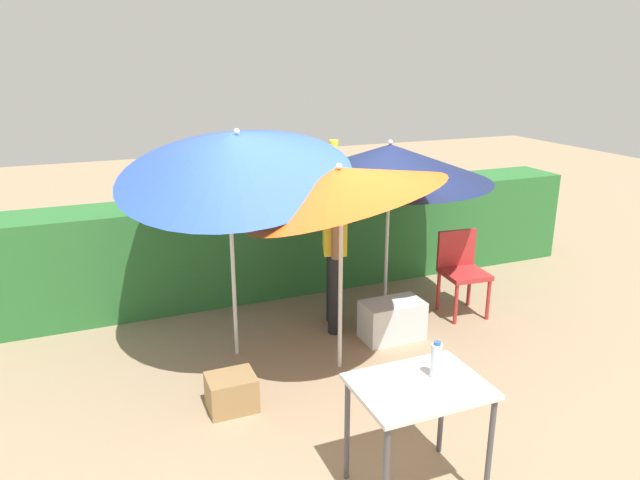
% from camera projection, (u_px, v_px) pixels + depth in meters
% --- Properties ---
extents(ground_plane, '(24.00, 24.00, 0.00)m').
position_uv_depth(ground_plane, '(333.00, 365.00, 5.29)').
color(ground_plane, '#9E8466').
extents(hedge_row, '(8.00, 0.70, 1.15)m').
position_uv_depth(hedge_row, '(267.00, 243.00, 6.83)').
color(hedge_row, '#2D7033').
rests_on(hedge_row, ground_plane).
extents(umbrella_rainbow, '(2.11, 2.05, 2.39)m').
position_uv_depth(umbrella_rainbow, '(233.00, 154.00, 4.93)').
color(umbrella_rainbow, silver).
rests_on(umbrella_rainbow, ground_plane).
extents(umbrella_orange, '(1.78, 1.71, 2.15)m').
position_uv_depth(umbrella_orange, '(340.00, 185.00, 4.73)').
color(umbrella_orange, silver).
rests_on(umbrella_orange, ground_plane).
extents(umbrella_yellow, '(2.09, 2.09, 1.86)m').
position_uv_depth(umbrella_yellow, '(390.00, 162.00, 5.95)').
color(umbrella_yellow, silver).
rests_on(umbrella_yellow, ground_plane).
extents(person_vendor, '(0.33, 0.55, 1.88)m').
position_uv_depth(person_vendor, '(334.00, 240.00, 5.77)').
color(person_vendor, black).
rests_on(person_vendor, ground_plane).
extents(chair_plastic, '(0.48, 0.48, 0.89)m').
position_uv_depth(chair_plastic, '(461.00, 268.00, 6.24)').
color(chair_plastic, '#B72D2D').
rests_on(chair_plastic, ground_plane).
extents(cooler_box, '(0.60, 0.35, 0.38)m').
position_uv_depth(cooler_box, '(392.00, 320.00, 5.75)').
color(cooler_box, silver).
rests_on(cooler_box, ground_plane).
extents(crate_cardboard, '(0.38, 0.30, 0.28)m').
position_uv_depth(crate_cardboard, '(232.00, 392.00, 4.61)').
color(crate_cardboard, '#9E7A4C').
rests_on(crate_cardboard, ground_plane).
extents(folding_table, '(0.80, 0.60, 0.77)m').
position_uv_depth(folding_table, '(419.00, 398.00, 3.59)').
color(folding_table, '#4C4C51').
rests_on(folding_table, ground_plane).
extents(bottle_water, '(0.07, 0.07, 0.24)m').
position_uv_depth(bottle_water, '(436.00, 360.00, 3.61)').
color(bottle_water, silver).
rests_on(bottle_water, folding_table).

